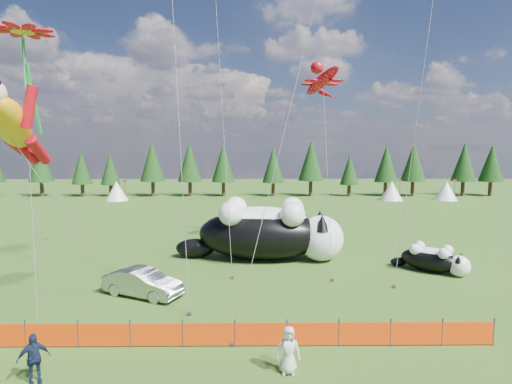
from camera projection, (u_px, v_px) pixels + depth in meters
ground at (216, 314)px, 18.34m from camera, size 160.00×160.00×0.00m
safety_fence at (209, 334)px, 15.30m from camera, size 22.06×0.06×1.10m
tree_line at (242, 171)px, 62.62m from camera, size 90.00×4.00×8.00m
festival_tents at (316, 191)px, 58.04m from camera, size 50.00×3.20×2.80m
cat_large at (269, 231)px, 27.21m from camera, size 11.54×4.78×4.17m
cat_small at (434, 259)px, 24.55m from camera, size 4.02×3.49×1.71m
car at (143, 283)px, 20.57m from camera, size 4.47×3.07×1.40m
spectator_c at (33, 359)px, 12.91m from camera, size 1.09×0.96×1.67m
spectator_e at (288, 350)px, 13.49m from camera, size 0.83×0.56×1.63m
superhero_kite at (13, 125)px, 16.45m from camera, size 5.52×6.44×11.10m
gecko_kite at (322, 81)px, 29.79m from camera, size 5.09×11.81×15.02m
flower_kite at (23, 34)px, 19.84m from camera, size 4.91×7.69×14.87m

